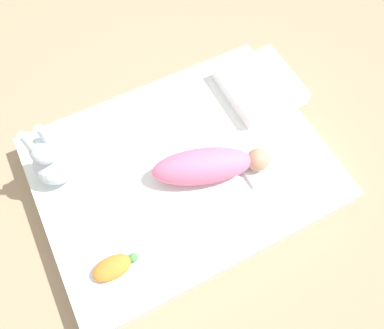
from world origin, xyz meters
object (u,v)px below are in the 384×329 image
Objects in this scene: pillow at (260,86)px; turtle_plush at (113,267)px; swaddled_baby at (208,166)px; bunny_plush at (52,161)px.

pillow reaches higher than turtle_plush.
swaddled_baby is 0.54m from pillow.
swaddled_baby is at bearing -27.24° from bunny_plush.
pillow is 1.06m from bunny_plush.
swaddled_baby is at bearing 20.96° from turtle_plush.
bunny_plush is at bearing 179.17° from pillow.
pillow is 1.11m from turtle_plush.
turtle_plush is at bearing -139.98° from swaddled_baby.
pillow is at bearing 51.34° from swaddled_baby.
swaddled_baby reaches higher than pillow.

